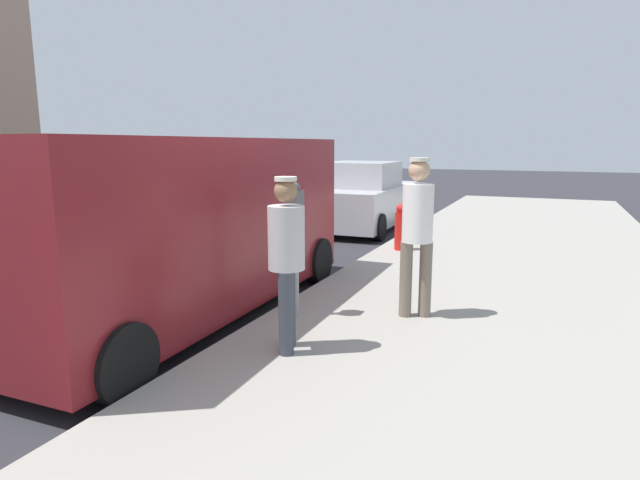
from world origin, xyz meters
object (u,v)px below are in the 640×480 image
pedestrian_in_white (417,226)px  fire_hydrant (401,227)px  parking_meter_near (295,226)px  pedestrian_in_gray (286,253)px  parked_sedan_ahead (363,198)px  parked_van (180,222)px

pedestrian_in_white → fire_hydrant: bearing=107.4°
parking_meter_near → fire_hydrant: size_ratio=1.77×
pedestrian_in_gray → parked_sedan_ahead: size_ratio=0.37×
parking_meter_near → pedestrian_in_gray: size_ratio=0.92×
parking_meter_near → parked_sedan_ahead: bearing=103.3°
pedestrian_in_gray → pedestrian_in_white: 1.71m
parked_sedan_ahead → pedestrian_in_white: bearing=-66.2°
parked_van → pedestrian_in_gray: bearing=-24.1°
pedestrian_in_gray → pedestrian_in_white: (0.87, 1.47, 0.10)m
parked_sedan_ahead → fire_hydrant: 3.55m
parking_meter_near → parked_van: bearing=-176.0°
parking_meter_near → parked_sedan_ahead: size_ratio=0.34×
pedestrian_in_gray → parked_sedan_ahead: 8.45m
pedestrian_in_gray → parked_sedan_ahead: bearing=104.3°
parked_van → parked_sedan_ahead: parked_van is taller
pedestrian_in_gray → pedestrian_in_white: bearing=59.4°
parking_meter_near → pedestrian_in_gray: 1.02m
pedestrian_in_white → parked_sedan_ahead: (-2.96, 6.71, -0.43)m
pedestrian_in_gray → parking_meter_near: bearing=111.7°
pedestrian_in_gray → fire_hydrant: 5.17m
pedestrian_in_gray → pedestrian_in_white: size_ratio=0.92×
parking_meter_near → pedestrian_in_gray: bearing=-68.3°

